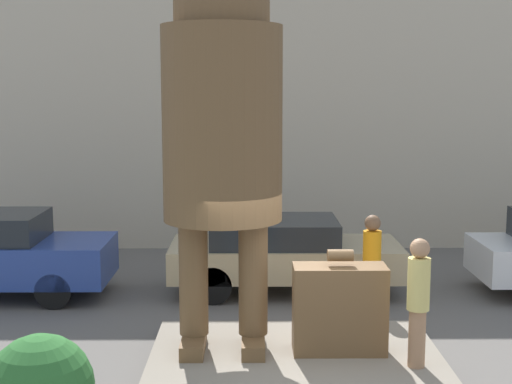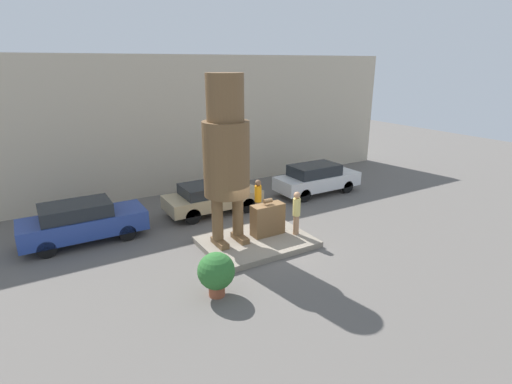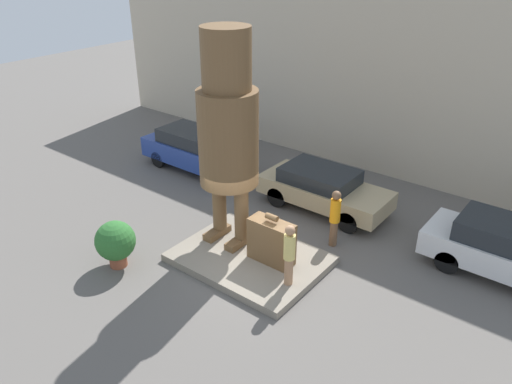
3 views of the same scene
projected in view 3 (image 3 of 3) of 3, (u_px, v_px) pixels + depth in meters
name	position (u px, v px, depth m)	size (l,w,h in m)	color
ground_plane	(250.00, 262.00, 14.44)	(60.00, 60.00, 0.00)	#605B56
pedestal	(250.00, 259.00, 14.39)	(4.13, 3.08, 0.22)	gray
building_backdrop	(386.00, 82.00, 18.51)	(28.00, 0.60, 7.14)	beige
statue_figure	(228.00, 125.00, 13.49)	(1.68, 1.68, 6.21)	brown
giant_suitcase	(271.00, 241.00, 13.83)	(1.32, 0.56, 1.49)	brown
tourist	(289.00, 253.00, 12.74)	(0.30, 0.30, 1.77)	#A87A56
parked_car_blue	(196.00, 149.00, 19.76)	(4.65, 1.75, 1.62)	#284293
parked_car_tan	(323.00, 188.00, 16.90)	(4.46, 1.86, 1.44)	tan
parked_car_white	(512.00, 251.00, 13.42)	(4.68, 1.76, 1.61)	silver
planter_pot	(115.00, 242.00, 13.92)	(1.13, 1.13, 1.40)	brown
worker_hivis	(335.00, 216.00, 14.77)	(0.31, 0.31, 1.84)	brown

